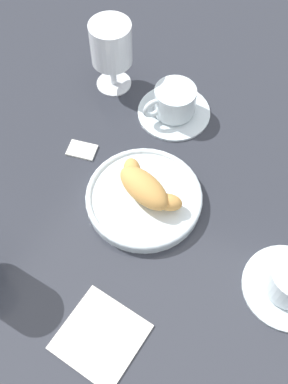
# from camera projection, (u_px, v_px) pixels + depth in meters

# --- Properties ---
(ground_plane) EXTENTS (2.20, 2.20, 0.00)m
(ground_plane) POSITION_uv_depth(u_px,v_px,m) (135.00, 208.00, 0.77)
(ground_plane) COLOR #2D3038
(pastry_plate) EXTENTS (0.19, 0.19, 0.02)m
(pastry_plate) POSITION_uv_depth(u_px,v_px,m) (144.00, 198.00, 0.76)
(pastry_plate) COLOR silver
(pastry_plate) RESTS_ON ground_plane
(croissant_large) EXTENTS (0.13, 0.08, 0.04)m
(croissant_large) POSITION_uv_depth(u_px,v_px,m) (145.00, 187.00, 0.74)
(croissant_large) COLOR #D6994C
(croissant_large) RESTS_ON pastry_plate
(coffee_cup_far) EXTENTS (0.14, 0.14, 0.06)m
(coffee_cup_far) POSITION_uv_depth(u_px,v_px,m) (174.00, 104.00, 0.85)
(coffee_cup_far) COLOR silver
(coffee_cup_far) RESTS_ON ground_plane
(juice_glass_right) EXTENTS (0.08, 0.08, 0.14)m
(juice_glass_right) POSITION_uv_depth(u_px,v_px,m) (111.00, 47.00, 0.83)
(juice_glass_right) COLOR white
(juice_glass_right) RESTS_ON ground_plane
(sugar_packet) EXTENTS (0.06, 0.05, 0.01)m
(sugar_packet) POSITION_uv_depth(u_px,v_px,m) (82.00, 149.00, 0.82)
(sugar_packet) COLOR white
(sugar_packet) RESTS_ON ground_plane
(folded_napkin) EXTENTS (0.11, 0.11, 0.01)m
(folded_napkin) POSITION_uv_depth(u_px,v_px,m) (100.00, 337.00, 0.66)
(folded_napkin) COLOR silver
(folded_napkin) RESTS_ON ground_plane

